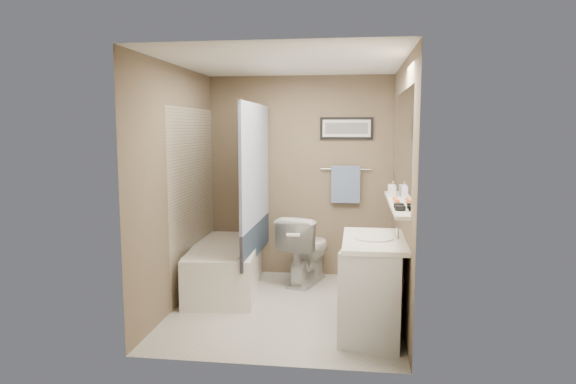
# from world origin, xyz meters

# --- Properties ---
(ground) EXTENTS (2.50, 2.50, 0.00)m
(ground) POSITION_xyz_m (0.00, 0.00, 0.00)
(ground) COLOR beige
(ground) RESTS_ON ground
(ceiling) EXTENTS (2.20, 2.50, 0.04)m
(ceiling) POSITION_xyz_m (0.00, 0.00, 2.38)
(ceiling) COLOR white
(ceiling) RESTS_ON wall_back
(wall_back) EXTENTS (2.20, 0.04, 2.40)m
(wall_back) POSITION_xyz_m (0.00, 1.23, 1.20)
(wall_back) COLOR brown
(wall_back) RESTS_ON ground
(wall_front) EXTENTS (2.20, 0.04, 2.40)m
(wall_front) POSITION_xyz_m (0.00, -1.23, 1.20)
(wall_front) COLOR brown
(wall_front) RESTS_ON ground
(wall_left) EXTENTS (0.04, 2.50, 2.40)m
(wall_left) POSITION_xyz_m (-1.08, 0.00, 1.20)
(wall_left) COLOR brown
(wall_left) RESTS_ON ground
(wall_right) EXTENTS (0.04, 2.50, 2.40)m
(wall_right) POSITION_xyz_m (1.08, 0.00, 1.20)
(wall_right) COLOR brown
(wall_right) RESTS_ON ground
(tile_surround) EXTENTS (0.02, 1.55, 2.00)m
(tile_surround) POSITION_xyz_m (-1.09, 0.50, 1.00)
(tile_surround) COLOR tan
(tile_surround) RESTS_ON wall_left
(curtain_rod) EXTENTS (0.02, 1.55, 0.02)m
(curtain_rod) POSITION_xyz_m (-0.40, 0.50, 2.05)
(curtain_rod) COLOR silver
(curtain_rod) RESTS_ON wall_left
(curtain_upper) EXTENTS (0.03, 1.45, 1.28)m
(curtain_upper) POSITION_xyz_m (-0.40, 0.50, 1.40)
(curtain_upper) COLOR silver
(curtain_upper) RESTS_ON curtain_rod
(curtain_lower) EXTENTS (0.03, 1.45, 0.36)m
(curtain_lower) POSITION_xyz_m (-0.40, 0.50, 0.58)
(curtain_lower) COLOR #263447
(curtain_lower) RESTS_ON curtain_rod
(mirror) EXTENTS (0.02, 1.60, 1.00)m
(mirror) POSITION_xyz_m (1.09, -0.15, 1.62)
(mirror) COLOR silver
(mirror) RESTS_ON wall_right
(shelf) EXTENTS (0.12, 1.60, 0.03)m
(shelf) POSITION_xyz_m (1.04, -0.15, 1.10)
(shelf) COLOR silver
(shelf) RESTS_ON wall_right
(towel_bar) EXTENTS (0.60, 0.02, 0.02)m
(towel_bar) POSITION_xyz_m (0.55, 1.22, 1.30)
(towel_bar) COLOR silver
(towel_bar) RESTS_ON wall_back
(towel) EXTENTS (0.34, 0.05, 0.44)m
(towel) POSITION_xyz_m (0.55, 1.20, 1.12)
(towel) COLOR #91AAD3
(towel) RESTS_ON towel_bar
(art_frame) EXTENTS (0.62, 0.02, 0.26)m
(art_frame) POSITION_xyz_m (0.55, 1.23, 1.78)
(art_frame) COLOR black
(art_frame) RESTS_ON wall_back
(art_mat) EXTENTS (0.56, 0.00, 0.20)m
(art_mat) POSITION_xyz_m (0.55, 1.22, 1.78)
(art_mat) COLOR white
(art_mat) RESTS_ON art_frame
(art_image) EXTENTS (0.50, 0.00, 0.13)m
(art_image) POSITION_xyz_m (0.55, 1.22, 1.78)
(art_image) COLOR #595959
(art_image) RESTS_ON art_mat
(door) EXTENTS (0.80, 0.02, 2.00)m
(door) POSITION_xyz_m (0.55, -1.24, 1.00)
(door) COLOR silver
(door) RESTS_ON wall_front
(door_handle) EXTENTS (0.10, 0.02, 0.02)m
(door_handle) POSITION_xyz_m (0.22, -1.19, 1.00)
(door_handle) COLOR silver
(door_handle) RESTS_ON door
(bathtub) EXTENTS (0.87, 1.57, 0.50)m
(bathtub) POSITION_xyz_m (-0.75, 0.52, 0.25)
(bathtub) COLOR white
(bathtub) RESTS_ON ground
(tub_rim) EXTENTS (0.56, 1.36, 0.02)m
(tub_rim) POSITION_xyz_m (-0.75, 0.52, 0.50)
(tub_rim) COLOR silver
(tub_rim) RESTS_ON bathtub
(toilet) EXTENTS (0.66, 0.88, 0.80)m
(toilet) POSITION_xyz_m (0.11, 0.89, 0.40)
(toilet) COLOR silver
(toilet) RESTS_ON ground
(vanity) EXTENTS (0.62, 0.96, 0.80)m
(vanity) POSITION_xyz_m (0.85, -0.50, 0.40)
(vanity) COLOR silver
(vanity) RESTS_ON ground
(countertop) EXTENTS (0.54, 0.96, 0.04)m
(countertop) POSITION_xyz_m (0.84, -0.50, 0.82)
(countertop) COLOR white
(countertop) RESTS_ON vanity
(sink_basin) EXTENTS (0.34, 0.34, 0.01)m
(sink_basin) POSITION_xyz_m (0.83, -0.50, 0.85)
(sink_basin) COLOR white
(sink_basin) RESTS_ON countertop
(faucet_spout) EXTENTS (0.02, 0.02, 0.10)m
(faucet_spout) POSITION_xyz_m (1.03, -0.50, 0.89)
(faucet_spout) COLOR silver
(faucet_spout) RESTS_ON countertop
(faucet_knob) EXTENTS (0.05, 0.05, 0.05)m
(faucet_knob) POSITION_xyz_m (1.03, -0.40, 0.87)
(faucet_knob) COLOR silver
(faucet_knob) RESTS_ON countertop
(candle_bowl_near) EXTENTS (0.09, 0.09, 0.04)m
(candle_bowl_near) POSITION_xyz_m (1.04, -0.66, 1.14)
(candle_bowl_near) COLOR black
(candle_bowl_near) RESTS_ON shelf
(candle_bowl_far) EXTENTS (0.09, 0.09, 0.04)m
(candle_bowl_far) POSITION_xyz_m (1.04, -0.52, 1.14)
(candle_bowl_far) COLOR black
(candle_bowl_far) RESTS_ON shelf
(hair_brush_front) EXTENTS (0.05, 0.22, 0.04)m
(hair_brush_front) POSITION_xyz_m (1.04, -0.22, 1.14)
(hair_brush_front) COLOR orange
(hair_brush_front) RESTS_ON shelf
(pink_comb) EXTENTS (0.04, 0.16, 0.01)m
(pink_comb) POSITION_xyz_m (1.04, 0.04, 1.12)
(pink_comb) COLOR pink
(pink_comb) RESTS_ON shelf
(glass_jar) EXTENTS (0.08, 0.08, 0.10)m
(glass_jar) POSITION_xyz_m (1.04, 0.41, 1.17)
(glass_jar) COLOR silver
(glass_jar) RESTS_ON shelf
(soap_bottle) EXTENTS (0.07, 0.07, 0.14)m
(soap_bottle) POSITION_xyz_m (1.04, 0.25, 1.19)
(soap_bottle) COLOR #999999
(soap_bottle) RESTS_ON shelf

